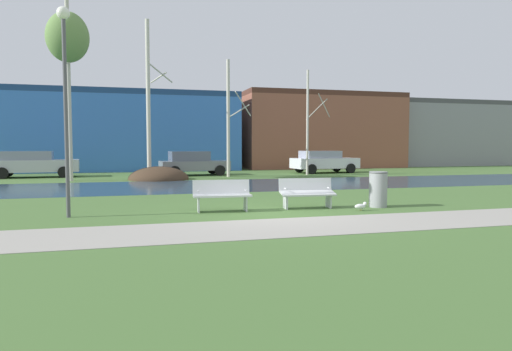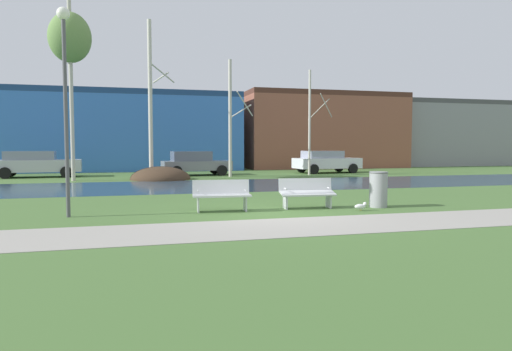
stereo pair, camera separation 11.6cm
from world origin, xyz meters
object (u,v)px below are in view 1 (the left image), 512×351
Objects in this scene: bench_right at (307,192)px; seagull at (361,206)px; bench_left at (222,195)px; parked_hatch_third_white at (324,161)px; parked_van_nearest_silver at (33,164)px; trash_bin at (378,189)px; streetlamp at (65,78)px; parked_sedan_second_grey at (193,163)px.

bench_right reaches higher than seagull.
bench_left is 1.00× the size of bench_right.
parked_hatch_third_white reaches higher than bench_left.
bench_left is 0.34× the size of parked_van_nearest_silver.
seagull is at bearing -146.53° from trash_bin.
bench_left is 0.31× the size of streetlamp.
seagull is 20.72m from parked_van_nearest_silver.
trash_bin is 16.95m from parked_hatch_third_white.
seagull is 0.09× the size of parked_sedan_second_grey.
parked_hatch_third_white is at bearing 0.94° from parked_sedan_second_grey.
streetlamp is at bearing 177.91° from trash_bin.
streetlamp reaches higher than parked_sedan_second_grey.
bench_right is 1.55× the size of trash_bin.
seagull is 17.79m from parked_hatch_third_white.
trash_bin is 16.32m from parked_sedan_second_grey.
parked_hatch_third_white is (17.81, -0.46, -0.01)m from parked_van_nearest_silver.
bench_right is 17.46m from parked_hatch_third_white.
bench_right is 15.69m from parked_sedan_second_grey.
trash_bin reaches higher than bench_right.
parked_hatch_third_white is at bearing 64.71° from bench_right.
streetlamp is 1.09× the size of parked_van_nearest_silver.
seagull is 0.09× the size of parked_hatch_third_white.
bench_left reaches higher than seagull.
seagull is 8.55m from streetlamp.
trash_bin is at bearing -52.95° from parked_van_nearest_silver.
bench_left is 18.68m from parked_hatch_third_white.
bench_left is at bearing -122.32° from parked_hatch_third_white.
parked_hatch_third_white is (9.98, 15.78, 0.31)m from bench_left.
trash_bin is 9.17m from streetlamp.
bench_left is 1.55× the size of trash_bin.
parked_hatch_third_white is at bearing 69.66° from seagull.
trash_bin is 2.64× the size of seagull.
bench_right is (2.53, 0.00, 0.00)m from bench_left.
bench_left is at bearing -64.27° from parked_van_nearest_silver.
parked_hatch_third_white is (7.46, 15.78, 0.31)m from bench_right.
parked_van_nearest_silver is at bearing 103.29° from streetlamp.
parked_sedan_second_grey is (9.07, -0.60, -0.02)m from parked_van_nearest_silver.
parked_sedan_second_grey is (-3.43, 15.95, 0.23)m from trash_bin.
bench_left is 5.03m from streetlamp.
bench_left is at bearing -0.02° from streetlamp.
seagull is 16.74m from parked_sedan_second_grey.
streetlamp is at bearing -131.52° from parked_hatch_third_white.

